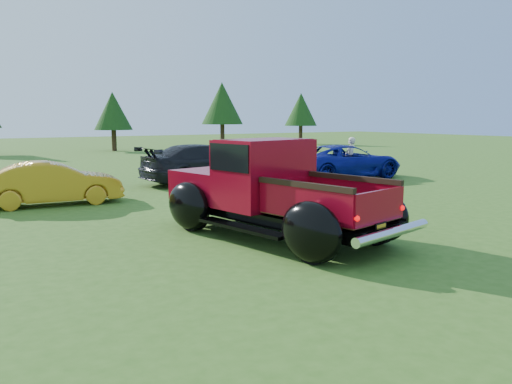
% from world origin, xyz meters
% --- Properties ---
extents(ground, '(120.00, 120.00, 0.00)m').
position_xyz_m(ground, '(0.00, 0.00, 0.00)').
color(ground, '#325A19').
rests_on(ground, ground).
extents(tree_mid_right, '(2.82, 2.82, 4.40)m').
position_xyz_m(tree_mid_right, '(6.00, 30.00, 2.97)').
color(tree_mid_right, '#332114').
rests_on(tree_mid_right, ground).
extents(tree_east, '(3.46, 3.46, 5.40)m').
position_xyz_m(tree_east, '(15.00, 29.50, 3.66)').
color(tree_east, '#332114').
rests_on(tree_east, ground).
extents(tree_far_east, '(3.07, 3.07, 4.80)m').
position_xyz_m(tree_far_east, '(24.00, 30.50, 3.25)').
color(tree_far_east, '#332114').
rests_on(tree_far_east, ground).
extents(pickup_truck, '(3.46, 5.81, 2.05)m').
position_xyz_m(pickup_truck, '(0.70, 1.31, 0.97)').
color(pickup_truck, black).
rests_on(pickup_truck, ground).
extents(show_car_yellow, '(3.91, 1.71, 1.25)m').
position_xyz_m(show_car_yellow, '(-2.45, 7.59, 0.62)').
color(show_car_yellow, '#BE8319').
rests_on(show_car_yellow, ground).
extents(show_car_grey, '(5.26, 2.38, 1.49)m').
position_xyz_m(show_car_grey, '(3.50, 9.61, 0.75)').
color(show_car_grey, black).
rests_on(show_car_grey, ground).
extents(show_car_blue, '(5.11, 2.53, 1.39)m').
position_xyz_m(show_car_blue, '(8.98, 7.87, 0.70)').
color(show_car_blue, navy).
rests_on(show_car_blue, ground).
extents(spectator, '(0.71, 0.57, 1.68)m').
position_xyz_m(spectator, '(9.64, 8.23, 0.84)').
color(spectator, beige).
rests_on(spectator, ground).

